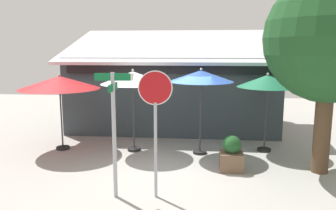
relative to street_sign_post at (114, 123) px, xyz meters
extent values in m
cube|color=#9E9B93|center=(0.94, 1.90, -1.77)|extent=(28.00, 28.00, 0.10)
cube|color=#333D42|center=(0.73, 7.19, -0.23)|extent=(8.20, 4.28, 2.98)
cube|color=silver|center=(0.73, 7.04, 1.74)|extent=(8.70, 4.83, 1.45)
cube|color=black|center=(0.73, 5.00, 0.91)|extent=(7.60, 0.16, 0.44)
cylinder|color=#A8AAB2|center=(0.00, 0.00, -0.31)|extent=(0.09, 0.09, 2.82)
cube|color=#116B38|center=(0.00, 0.00, 1.00)|extent=(0.79, 0.05, 0.16)
cube|color=#116B38|center=(0.00, 0.00, 0.78)|extent=(0.05, 0.79, 0.16)
cube|color=white|center=(0.42, 0.01, 1.00)|extent=(0.06, 0.04, 0.16)
cylinder|color=#A8AAB2|center=(0.90, 0.09, -0.63)|extent=(0.07, 0.07, 2.17)
cylinder|color=white|center=(0.90, 0.09, 0.77)|extent=(0.75, 0.08, 0.75)
cylinder|color=red|center=(0.90, 0.09, 0.77)|extent=(0.70, 0.08, 0.70)
cylinder|color=black|center=(-2.68, 3.37, -1.68)|extent=(0.44, 0.44, 0.08)
cylinder|color=#333335|center=(-2.68, 3.37, -0.68)|extent=(0.05, 0.05, 2.08)
cone|color=#B21E23|center=(-2.68, 3.37, 0.52)|extent=(2.60, 2.60, 0.42)
sphere|color=silver|center=(-2.68, 3.37, 0.76)|extent=(0.08, 0.08, 0.08)
cylinder|color=black|center=(-0.27, 3.45, -1.68)|extent=(0.44, 0.44, 0.08)
cylinder|color=#333335|center=(-0.27, 3.45, -0.59)|extent=(0.05, 0.05, 2.25)
cone|color=white|center=(-0.27, 3.45, 0.68)|extent=(2.07, 2.07, 0.40)
sphere|color=silver|center=(-0.27, 3.45, 0.92)|extent=(0.08, 0.08, 0.08)
cylinder|color=black|center=(1.88, 3.36, -1.68)|extent=(0.44, 0.44, 0.08)
cylinder|color=#333335|center=(1.88, 3.36, -0.54)|extent=(0.05, 0.05, 2.36)
cone|color=#2D56B7|center=(1.88, 3.36, 0.76)|extent=(2.02, 2.02, 0.35)
sphere|color=silver|center=(1.88, 3.36, 0.97)|extent=(0.08, 0.08, 0.08)
cylinder|color=black|center=(3.98, 3.84, -1.68)|extent=(0.44, 0.44, 0.08)
cylinder|color=#333335|center=(3.98, 3.84, -0.64)|extent=(0.05, 0.05, 2.16)
cone|color=#1E724C|center=(3.98, 3.84, 0.58)|extent=(1.92, 1.92, 0.39)
sphere|color=silver|center=(3.98, 3.84, 0.80)|extent=(0.08, 0.08, 0.08)
cylinder|color=brown|center=(5.13, 2.05, -0.55)|extent=(0.44, 0.44, 2.34)
sphere|color=#1E4C23|center=(5.13, 2.05, 1.87)|extent=(3.33, 3.33, 3.33)
cube|color=brown|center=(2.75, 1.96, -1.47)|extent=(0.62, 0.62, 0.51)
sphere|color=#1E4C23|center=(2.75, 1.96, -0.99)|extent=(0.51, 0.51, 0.51)
camera|label=1|loc=(1.87, -6.94, 1.61)|focal=35.57mm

